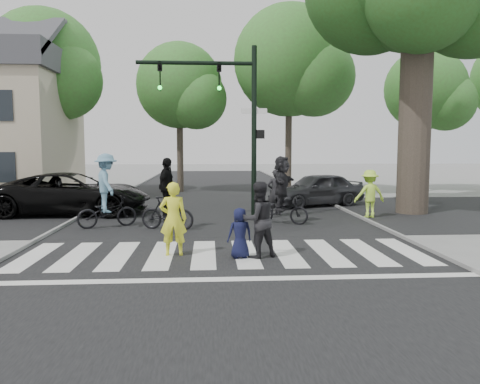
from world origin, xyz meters
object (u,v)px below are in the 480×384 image
at_px(car_grey, 316,189).
at_px(pedestrian_adult, 258,220).
at_px(traffic_signal, 230,108).
at_px(pedestrian_woman, 173,219).
at_px(cyclist_mid, 167,200).
at_px(cyclist_right, 282,194).
at_px(car_suv, 73,194).
at_px(cyclist_left, 107,196).
at_px(pedestrian_child, 240,233).

bearing_deg(car_grey, pedestrian_adult, -40.95).
bearing_deg(traffic_signal, pedestrian_woman, -106.54).
xyz_separation_m(cyclist_mid, cyclist_right, (3.71, 0.85, 0.09)).
distance_m(traffic_signal, pedestrian_woman, 6.29).
height_order(car_suv, car_grey, car_suv).
distance_m(traffic_signal, cyclist_left, 5.06).
bearing_deg(cyclist_mid, car_grey, 43.03).
relative_size(cyclist_mid, car_grey, 0.53).
bearing_deg(cyclist_right, pedestrian_woman, -126.79).
relative_size(pedestrian_child, car_grey, 0.28).
relative_size(pedestrian_woman, car_suv, 0.30).
distance_m(cyclist_left, cyclist_mid, 2.02).
xyz_separation_m(pedestrian_child, cyclist_left, (-3.95, 4.41, 0.44)).
bearing_deg(cyclist_mid, cyclist_right, 12.94).
relative_size(traffic_signal, cyclist_left, 2.54).
xyz_separation_m(pedestrian_woman, cyclist_mid, (-0.45, 3.50, 0.04)).
distance_m(pedestrian_woman, car_grey, 10.62).
xyz_separation_m(pedestrian_child, pedestrian_adult, (0.43, 0.05, 0.30)).
bearing_deg(pedestrian_child, pedestrian_woman, -26.90).
xyz_separation_m(pedestrian_adult, cyclist_left, (-4.37, 4.36, 0.14)).
bearing_deg(cyclist_left, cyclist_right, 3.22).
relative_size(pedestrian_child, car_suv, 0.20).
height_order(cyclist_left, car_grey, cyclist_left).
distance_m(cyclist_mid, car_suv, 5.25).
relative_size(traffic_signal, cyclist_mid, 2.68).
xyz_separation_m(pedestrian_child, cyclist_right, (1.71, 4.73, 0.42)).
xyz_separation_m(traffic_signal, cyclist_right, (1.69, -0.93, -2.89)).
distance_m(pedestrian_child, cyclist_right, 5.04).
bearing_deg(pedestrian_adult, traffic_signal, -107.57).
xyz_separation_m(cyclist_mid, car_grey, (5.97, 5.57, -0.20)).
relative_size(pedestrian_adult, car_grey, 0.42).
bearing_deg(pedestrian_adult, cyclist_right, -127.03).
bearing_deg(car_suv, pedestrian_child, -140.88).
height_order(pedestrian_woman, cyclist_left, cyclist_left).
xyz_separation_m(pedestrian_woman, pedestrian_adult, (1.97, -0.33, 0.01)).
distance_m(cyclist_left, car_suv, 3.59).
relative_size(traffic_signal, pedestrian_woman, 3.43).
relative_size(pedestrian_adult, car_suv, 0.31).
relative_size(pedestrian_child, cyclist_mid, 0.53).
distance_m(pedestrian_adult, car_grey, 10.05).
bearing_deg(pedestrian_child, traffic_signal, -103.59).
distance_m(cyclist_mid, cyclist_right, 3.81).
bearing_deg(car_grey, cyclist_right, -45.88).
bearing_deg(car_suv, car_grey, -77.55).
bearing_deg(cyclist_right, car_grey, 64.43).
distance_m(traffic_signal, car_grey, 6.33).
xyz_separation_m(cyclist_left, cyclist_mid, (1.95, -0.53, -0.11)).
bearing_deg(cyclist_left, pedestrian_adult, -44.92).
relative_size(cyclist_left, car_suv, 0.41).
xyz_separation_m(cyclist_right, car_suv, (-7.57, 2.71, -0.21)).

